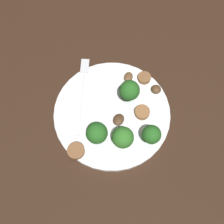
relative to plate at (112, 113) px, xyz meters
The scene contains 13 objects.
ground_plane 0.01m from the plate, ahead, with size 1.40×1.40×0.00m, color black.
plate is the anchor object (origin of this frame).
fork 0.08m from the plate, 45.46° to the left, with size 0.18×0.04×0.00m.
broccoli_floret_0 0.08m from the plate, 167.98° to the right, with size 0.04×0.04×0.06m.
broccoli_floret_1 0.10m from the plate, 133.78° to the right, with size 0.04×0.04×0.05m.
broccoli_floret_2 0.06m from the plate, 54.63° to the right, with size 0.04×0.04×0.06m.
broccoli_floret_3 0.08m from the plate, 148.33° to the left, with size 0.04×0.04×0.06m.
sausage_slice_0 0.11m from the plate, 135.06° to the left, with size 0.03×0.03×0.01m, color brown.
sausage_slice_1 0.06m from the plate, 98.15° to the right, with size 0.03×0.03×0.01m, color brown.
sausage_slice_2 0.11m from the plate, 46.93° to the right, with size 0.03×0.03×0.01m, color brown.
mushroom_0 0.09m from the plate, 29.16° to the right, with size 0.03×0.02×0.01m, color brown.
mushroom_1 0.11m from the plate, 67.26° to the right, with size 0.02×0.02×0.01m, color #4C331E.
mushroom_2 0.03m from the plate, 149.99° to the right, with size 0.03×0.02×0.01m, color #422B19.
Camera 1 is at (-0.21, 0.02, 0.51)m, focal length 42.01 mm.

